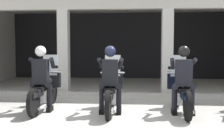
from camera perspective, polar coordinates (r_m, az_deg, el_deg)
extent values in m
plane|color=#A8A59E|center=(9.37, 1.19, -5.89)|extent=(80.00, 80.00, 0.00)
cube|color=black|center=(13.40, 1.87, 3.90)|extent=(11.21, 0.24, 3.20)
cube|color=#BCB7AD|center=(8.96, 0.57, 12.83)|extent=(11.21, 0.36, 0.44)
cube|color=#BCB7AD|center=(11.18, 1.35, 12.58)|extent=(11.21, 5.11, 0.16)
cube|color=beige|center=(9.12, -10.17, 2.52)|extent=(0.35, 0.36, 2.76)
cube|color=beige|center=(8.90, 11.58, 2.47)|extent=(0.35, 0.36, 2.76)
cube|color=#B7B5AD|center=(8.48, 0.33, -6.49)|extent=(10.81, 0.24, 0.12)
cylinder|color=black|center=(7.58, -12.52, -5.83)|extent=(0.09, 0.64, 0.64)
cylinder|color=black|center=(6.27, -16.28, -7.90)|extent=(0.09, 0.64, 0.64)
cube|color=black|center=(7.54, -12.55, -4.27)|extent=(0.14, 0.44, 0.08)
cube|color=silver|center=(6.86, -14.36, -6.44)|extent=(0.28, 0.44, 0.28)
cube|color=black|center=(6.89, -14.24, -5.30)|extent=(0.18, 1.24, 0.16)
ellipsoid|color=black|center=(7.07, -13.70, -3.59)|extent=(0.26, 0.48, 0.22)
cube|color=black|center=(6.71, -14.75, -4.95)|extent=(0.24, 0.52, 0.10)
cube|color=black|center=(6.30, -16.11, -6.22)|extent=(0.16, 0.48, 0.10)
cylinder|color=silver|center=(7.48, -12.68, -4.09)|extent=(0.05, 0.24, 0.53)
cube|color=black|center=(7.41, -12.84, -3.08)|extent=(0.52, 0.16, 0.44)
sphere|color=silver|center=(7.50, -12.61, -2.84)|extent=(0.18, 0.18, 0.18)
cube|color=silver|center=(7.35, -12.92, -0.20)|extent=(0.40, 0.14, 0.54)
cylinder|color=silver|center=(7.29, -13.09, -1.62)|extent=(0.62, 0.04, 0.04)
cylinder|color=silver|center=(6.54, -14.32, -8.68)|extent=(0.07, 0.55, 0.07)
cube|color=black|center=(6.64, -14.86, -1.56)|extent=(0.36, 0.22, 0.60)
cube|color=black|center=(6.76, -14.53, -1.30)|extent=(0.05, 0.02, 0.32)
sphere|color=#936B51|center=(6.64, -14.87, 2.37)|extent=(0.21, 0.21, 0.21)
sphere|color=silver|center=(6.64, -14.87, 2.63)|extent=(0.26, 0.26, 0.26)
cylinder|color=black|center=(6.65, -13.62, -4.22)|extent=(0.26, 0.29, 0.17)
cylinder|color=black|center=(6.68, -13.09, -6.57)|extent=(0.12, 0.12, 0.53)
cube|color=black|center=(6.75, -13.02, -9.27)|extent=(0.11, 0.26, 0.12)
cylinder|color=black|center=(6.75, -15.89, -4.15)|extent=(0.26, 0.29, 0.17)
cylinder|color=black|center=(6.81, -16.32, -6.43)|extent=(0.12, 0.12, 0.53)
cube|color=black|center=(6.88, -16.24, -9.08)|extent=(0.11, 0.26, 0.12)
cylinder|color=black|center=(6.78, -12.49, 0.19)|extent=(0.19, 0.48, 0.31)
sphere|color=black|center=(6.98, -11.66, -0.60)|extent=(0.09, 0.09, 0.09)
cylinder|color=black|center=(6.92, -15.98, 0.21)|extent=(0.19, 0.48, 0.31)
sphere|color=black|center=(7.14, -15.68, -0.57)|extent=(0.09, 0.09, 0.09)
cylinder|color=black|center=(7.17, 0.22, -6.28)|extent=(0.09, 0.64, 0.64)
cylinder|color=black|center=(5.81, -0.80, -8.69)|extent=(0.09, 0.64, 0.64)
cube|color=black|center=(7.14, 0.22, -4.64)|extent=(0.14, 0.44, 0.08)
cube|color=silver|center=(6.43, -0.27, -7.01)|extent=(0.28, 0.44, 0.28)
cube|color=black|center=(6.46, -0.24, -5.79)|extent=(0.18, 1.24, 0.16)
ellipsoid|color=#1E2338|center=(6.65, -0.08, -3.95)|extent=(0.26, 0.48, 0.22)
cube|color=black|center=(6.27, -0.37, -5.43)|extent=(0.24, 0.52, 0.10)
cube|color=black|center=(5.83, -0.75, -6.88)|extent=(0.16, 0.48, 0.10)
cylinder|color=silver|center=(7.08, 0.18, -4.45)|extent=(0.05, 0.24, 0.53)
cube|color=black|center=(7.00, 0.15, -3.39)|extent=(0.52, 0.16, 0.44)
sphere|color=silver|center=(7.10, 0.21, -3.13)|extent=(0.18, 0.18, 0.18)
cube|color=silver|center=(6.94, 0.14, -0.34)|extent=(0.40, 0.14, 0.54)
cylinder|color=silver|center=(6.88, 0.09, -1.84)|extent=(0.62, 0.04, 0.04)
cylinder|color=silver|center=(6.12, 0.59, -9.42)|extent=(0.07, 0.55, 0.07)
cube|color=black|center=(6.20, -0.39, -1.81)|extent=(0.36, 0.22, 0.60)
cube|color=#591414|center=(6.31, -0.30, -1.52)|extent=(0.05, 0.02, 0.32)
sphere|color=tan|center=(6.19, -0.37, 2.40)|extent=(0.21, 0.21, 0.21)
sphere|color=#191E38|center=(6.19, -0.37, 2.68)|extent=(0.26, 0.26, 0.26)
cylinder|color=black|center=(6.24, 0.92, -4.63)|extent=(0.26, 0.29, 0.17)
cylinder|color=black|center=(6.29, 1.46, -7.12)|extent=(0.12, 0.12, 0.53)
cube|color=black|center=(6.37, 1.46, -9.98)|extent=(0.11, 0.26, 0.12)
cylinder|color=black|center=(6.27, -1.65, -4.60)|extent=(0.26, 0.29, 0.17)
cylinder|color=black|center=(6.32, -2.19, -7.06)|extent=(0.12, 0.12, 0.53)
cube|color=black|center=(6.40, -2.17, -9.91)|extent=(0.11, 0.26, 0.12)
cylinder|color=black|center=(6.39, 1.75, 0.07)|extent=(0.19, 0.48, 0.31)
sphere|color=black|center=(6.61, 2.18, -0.76)|extent=(0.09, 0.09, 0.09)
cylinder|color=black|center=(6.43, -2.17, 0.09)|extent=(0.19, 0.48, 0.31)
sphere|color=black|center=(6.65, -2.30, -0.74)|extent=(0.09, 0.09, 0.09)
cylinder|color=black|center=(7.30, 13.55, -6.21)|extent=(0.09, 0.64, 0.64)
cylinder|color=black|center=(5.95, 15.72, -8.53)|extent=(0.09, 0.64, 0.64)
cube|color=black|center=(7.27, 13.58, -4.60)|extent=(0.14, 0.44, 0.08)
cube|color=silver|center=(6.56, 14.61, -6.91)|extent=(0.28, 0.44, 0.28)
cube|color=black|center=(6.59, 14.55, -5.72)|extent=(0.18, 1.24, 0.16)
ellipsoid|color=#1E2338|center=(6.78, 14.25, -3.91)|extent=(0.26, 0.48, 0.22)
cube|color=black|center=(6.40, 14.84, -5.37)|extent=(0.24, 0.52, 0.10)
cube|color=black|center=(5.97, 15.64, -6.76)|extent=(0.16, 0.48, 0.10)
cylinder|color=silver|center=(7.20, 13.66, -4.42)|extent=(0.05, 0.24, 0.53)
cube|color=black|center=(7.13, 13.75, -3.37)|extent=(0.52, 0.16, 0.44)
sphere|color=silver|center=(7.22, 13.63, -3.11)|extent=(0.18, 0.18, 0.18)
cube|color=silver|center=(7.07, 13.83, -0.37)|extent=(0.40, 0.14, 0.54)
cylinder|color=silver|center=(7.01, 13.91, -1.85)|extent=(0.62, 0.04, 0.04)
cylinder|color=silver|center=(6.29, 16.24, -9.21)|extent=(0.07, 0.55, 0.07)
cube|color=black|center=(6.33, 14.94, -1.82)|extent=(0.36, 0.22, 0.60)
cube|color=black|center=(6.45, 14.75, -1.54)|extent=(0.05, 0.02, 0.32)
sphere|color=tan|center=(6.32, 14.98, 2.31)|extent=(0.21, 0.21, 0.21)
sphere|color=black|center=(6.32, 14.98, 2.58)|extent=(0.26, 0.26, 0.26)
cylinder|color=black|center=(6.42, 16.09, -4.56)|extent=(0.26, 0.29, 0.17)
cylinder|color=black|center=(6.47, 16.57, -6.96)|extent=(0.12, 0.12, 0.53)
cube|color=black|center=(6.55, 16.50, -9.74)|extent=(0.11, 0.26, 0.12)
cylinder|color=black|center=(6.36, 13.61, -4.58)|extent=(0.26, 0.29, 0.17)
cylinder|color=black|center=(6.40, 13.04, -7.02)|extent=(0.12, 0.12, 0.53)
cube|color=black|center=(6.48, 12.98, -9.83)|extent=(0.11, 0.26, 0.12)
cylinder|color=black|center=(6.59, 16.48, 0.02)|extent=(0.19, 0.48, 0.31)
sphere|color=black|center=(6.81, 16.43, -0.79)|extent=(0.09, 0.09, 0.09)
cylinder|color=black|center=(6.51, 12.69, 0.04)|extent=(0.19, 0.48, 0.31)
sphere|color=black|center=(6.72, 12.08, -0.77)|extent=(0.09, 0.09, 0.09)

